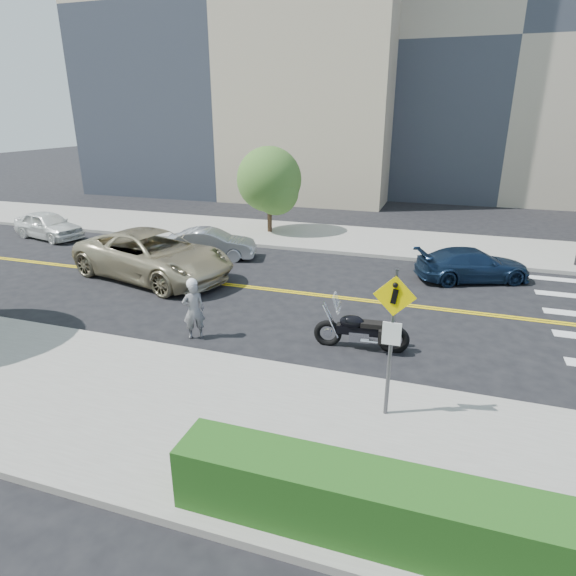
# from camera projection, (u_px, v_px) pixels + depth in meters

# --- Properties ---
(ground_plane) EXTENTS (120.00, 120.00, 0.00)m
(ground_plane) POSITION_uv_depth(u_px,v_px,m) (286.00, 291.00, 16.45)
(ground_plane) COLOR black
(ground_plane) RESTS_ON ground
(sidewalk_near) EXTENTS (60.00, 5.00, 0.15)m
(sidewalk_near) POSITION_uv_depth(u_px,v_px,m) (168.00, 411.00, 9.74)
(sidewalk_near) COLOR #9E9B91
(sidewalk_near) RESTS_ON ground_plane
(sidewalk_far) EXTENTS (60.00, 5.00, 0.15)m
(sidewalk_far) POSITION_uv_depth(u_px,v_px,m) (335.00, 238.00, 23.11)
(sidewalk_far) COLOR #9E9B91
(sidewalk_far) RESTS_ON ground_plane
(building_left) EXTENTS (22.00, 14.00, 25.00)m
(building_left) POSITION_uv_depth(u_px,v_px,m) (251.00, 13.00, 34.72)
(building_left) COLOR tan
(building_left) RESTS_ON ground_plane
(building_mid) EXTENTS (18.00, 14.00, 20.00)m
(building_mid) POSITION_uv_depth(u_px,v_px,m) (511.00, 48.00, 33.83)
(building_mid) COLOR #A39984
(building_mid) RESTS_ON ground_plane
(hedge) EXTENTS (9.00, 0.90, 1.00)m
(hedge) POSITION_uv_depth(u_px,v_px,m) (498.00, 536.00, 6.17)
(hedge) COLOR #235619
(hedge) RESTS_ON sidewalk_near
(pedestrian_sign) EXTENTS (0.78, 0.08, 3.00)m
(pedestrian_sign) POSITION_uv_depth(u_px,v_px,m) (392.00, 330.00, 8.91)
(pedestrian_sign) COLOR #4C4C51
(pedestrian_sign) RESTS_ON sidewalk_near
(motorcyclist) EXTENTS (0.70, 0.65, 1.70)m
(motorcyclist) POSITION_uv_depth(u_px,v_px,m) (194.00, 309.00, 12.79)
(motorcyclist) COLOR #97989C
(motorcyclist) RESTS_ON ground
(motorcycle) EXTENTS (2.41, 0.93, 1.43)m
(motorcycle) POSITION_uv_depth(u_px,v_px,m) (362.00, 323.00, 12.25)
(motorcycle) COLOR black
(motorcycle) RESTS_ON ground
(suv) EXTENTS (6.75, 4.32, 1.73)m
(suv) POSITION_uv_depth(u_px,v_px,m) (153.00, 255.00, 17.52)
(suv) COLOR tan
(suv) RESTS_ON ground
(parked_car_white) EXTENTS (4.08, 2.38, 1.30)m
(parked_car_white) POSITION_uv_depth(u_px,v_px,m) (48.00, 225.00, 23.16)
(parked_car_white) COLOR white
(parked_car_white) RESTS_ON ground
(parked_car_silver) EXTENTS (3.92, 2.22, 1.22)m
(parked_car_silver) POSITION_uv_depth(u_px,v_px,m) (210.00, 244.00, 19.99)
(parked_car_silver) COLOR #A2A6AA
(parked_car_silver) RESTS_ON ground
(parked_car_blue) EXTENTS (4.36, 3.06, 1.17)m
(parked_car_blue) POSITION_uv_depth(u_px,v_px,m) (472.00, 265.00, 17.34)
(parked_car_blue) COLOR #182C48
(parked_car_blue) RESTS_ON ground
(tree_far_a) EXTENTS (3.13, 3.13, 4.28)m
(tree_far_a) POSITION_uv_depth(u_px,v_px,m) (269.00, 180.00, 23.22)
(tree_far_a) COLOR #382619
(tree_far_a) RESTS_ON ground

